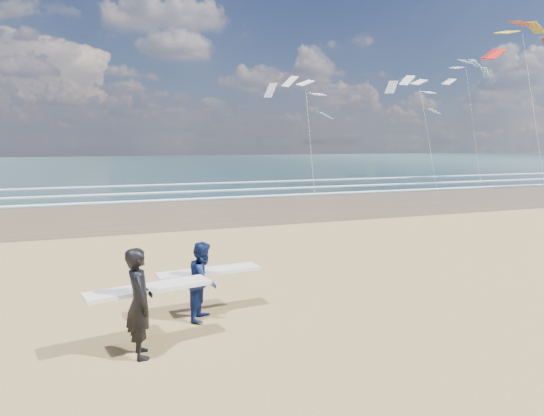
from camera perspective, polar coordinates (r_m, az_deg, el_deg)
name	(u,v)px	position (r m, az deg, el deg)	size (l,w,h in m)	color
wet_sand_strip	(439,198)	(33.55, 19.06, 1.12)	(220.00, 12.00, 0.01)	brown
ocean	(225,164)	(82.55, -5.55, 5.23)	(220.00, 100.00, 0.02)	#183036
foam_breakers	(359,185)	(41.78, 10.24, 2.72)	(220.00, 11.70, 0.05)	white
surfer_near	(141,301)	(8.69, -15.20, -10.51)	(2.26, 1.18, 1.90)	black
surfer_far	(204,280)	(10.22, -8.01, -8.36)	(2.24, 1.21, 1.63)	#0D1A49
kite_0	(530,86)	(39.32, 28.07, 12.60)	(6.40, 4.80, 13.34)	slate
kite_1	(308,120)	(38.05, 4.30, 10.29)	(6.00, 4.76, 9.46)	slate
kite_5	(471,108)	(52.74, 22.38, 10.81)	(5.60, 4.72, 12.81)	slate
kite_7	(426,123)	(40.51, 17.65, 9.51)	(5.29, 4.68, 9.50)	slate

